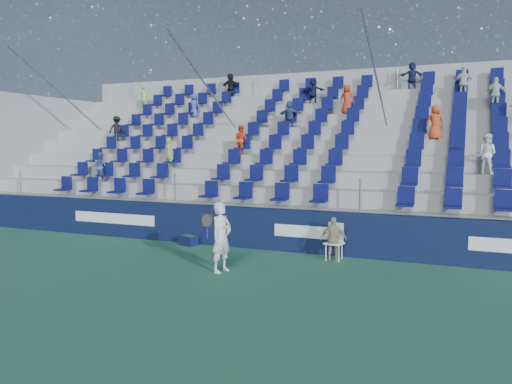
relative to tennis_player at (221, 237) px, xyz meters
The scene contains 7 objects.
ground 0.96m from the tennis_player, 143.07° to the right, with size 70.00×70.00×0.00m, color #2C684A.
sponsor_wall 2.90m from the tennis_player, 97.37° to the left, with size 24.00×0.32×1.20m.
grandstand 8.07m from the tennis_player, 92.69° to the left, with size 24.00×8.17×6.63m.
tennis_player is the anchor object (origin of this frame).
line_judge_chair 3.23m from the tennis_player, 47.52° to the left, with size 0.51×0.53×0.97m.
line_judge 3.12m from the tennis_player, 45.64° to the left, with size 0.67×0.28×1.15m, color tan.
ball_bin 3.50m from the tennis_player, 133.93° to the left, with size 0.61×0.49×0.30m.
Camera 1 is at (5.72, -10.19, 3.00)m, focal length 35.00 mm.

